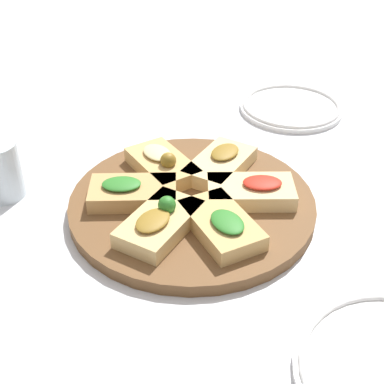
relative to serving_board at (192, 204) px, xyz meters
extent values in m
plane|color=silver|center=(0.00, 0.00, -0.01)|extent=(3.00, 3.00, 0.00)
cylinder|color=brown|center=(0.00, 0.00, 0.00)|extent=(0.40, 0.40, 0.02)
cube|color=#E5C689|center=(0.05, 0.08, 0.02)|extent=(0.14, 0.16, 0.03)
ellipsoid|color=red|center=(0.06, 0.10, 0.04)|extent=(0.07, 0.08, 0.01)
cube|color=#E5C689|center=(-0.04, 0.09, 0.02)|extent=(0.13, 0.16, 0.03)
ellipsoid|color=olive|center=(-0.05, 0.10, 0.04)|extent=(0.07, 0.08, 0.01)
cube|color=tan|center=(-0.10, 0.00, 0.02)|extent=(0.14, 0.08, 0.03)
ellipsoid|color=beige|center=(-0.11, 0.00, 0.04)|extent=(0.06, 0.04, 0.01)
sphere|color=olive|center=(-0.07, 0.00, 0.04)|extent=(0.03, 0.03, 0.03)
cube|color=tan|center=(-0.05, -0.08, 0.02)|extent=(0.14, 0.16, 0.03)
ellipsoid|color=#2D7A28|center=(-0.06, -0.10, 0.04)|extent=(0.07, 0.08, 0.01)
cube|color=#DBB775|center=(0.04, -0.08, 0.02)|extent=(0.13, 0.16, 0.03)
ellipsoid|color=olive|center=(0.05, -0.10, 0.04)|extent=(0.07, 0.08, 0.01)
sphere|color=#2D7A28|center=(0.03, -0.07, 0.04)|extent=(0.03, 0.03, 0.03)
cube|color=tan|center=(0.09, -0.01, 0.02)|extent=(0.15, 0.09, 0.03)
ellipsoid|color=#2D7A28|center=(0.11, -0.01, 0.04)|extent=(0.07, 0.05, 0.01)
cylinder|color=white|center=(-0.19, 0.38, -0.01)|extent=(0.22, 0.22, 0.01)
torus|color=white|center=(-0.19, 0.38, 0.00)|extent=(0.21, 0.21, 0.01)
cylinder|color=silver|center=(-0.21, -0.25, 0.04)|extent=(0.07, 0.07, 0.10)
camera|label=1|loc=(0.60, -0.38, 0.52)|focal=50.00mm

